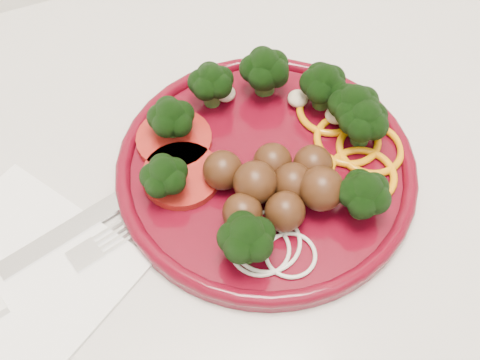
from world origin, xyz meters
name	(u,v)px	position (x,y,z in m)	size (l,w,h in m)	color
plate	(270,156)	(0.22, 1.68, 0.92)	(0.27, 0.27, 0.06)	#4E0512
napkin	(9,282)	(-0.02, 1.66, 0.90)	(0.17, 0.17, 0.00)	white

